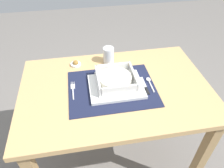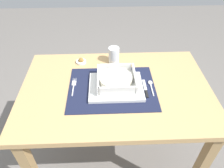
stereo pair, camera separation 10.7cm
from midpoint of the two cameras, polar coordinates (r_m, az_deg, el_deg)
ground_plane at (r=1.68m, az=2.68°, el=-19.81°), size 6.00×6.00×0.00m
dining_table at (r=1.18m, az=3.60°, el=-5.06°), size 0.99×0.65×0.73m
placemat at (r=1.09m, az=2.81°, el=-1.25°), size 0.45×0.35×0.00m
serving_plate at (r=1.09m, az=3.86°, el=-0.84°), size 0.27×0.22×0.02m
porridge_bowl at (r=1.08m, az=4.08°, el=1.01°), size 0.20×0.20×0.06m
fork at (r=1.11m, az=-7.61°, el=-0.49°), size 0.02×0.13×0.00m
spoon at (r=1.13m, az=13.09°, el=-0.16°), size 0.02×0.11×0.01m
butter_knife at (r=1.10m, az=11.86°, el=-1.58°), size 0.01×0.14×0.01m
bread_knife at (r=1.12m, az=10.61°, el=-0.55°), size 0.01×0.14×0.01m
drinking_glass at (r=1.25m, az=2.82°, el=7.46°), size 0.06×0.06×0.10m
condiment_saucer at (r=1.27m, az=-5.97°, el=6.06°), size 0.06×0.06×0.03m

